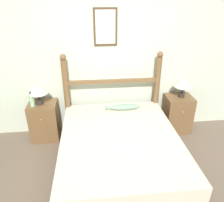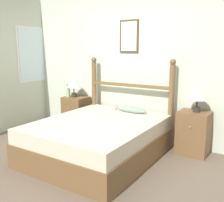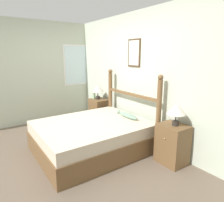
{
  "view_description": "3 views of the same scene",
  "coord_description": "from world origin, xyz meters",
  "px_view_note": "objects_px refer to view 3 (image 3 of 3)",
  "views": [
    {
      "loc": [
        -0.26,
        -1.69,
        2.2
      ],
      "look_at": [
        0.04,
        1.1,
        0.82
      ],
      "focal_mm": 35.0,
      "sensor_mm": 36.0,
      "label": 1
    },
    {
      "loc": [
        2.2,
        -2.3,
        1.55
      ],
      "look_at": [
        0.12,
        0.96,
        0.78
      ],
      "focal_mm": 42.0,
      "sensor_mm": 36.0,
      "label": 2
    },
    {
      "loc": [
        3.09,
        -1.02,
        1.74
      ],
      "look_at": [
        0.1,
        1.08,
        0.87
      ],
      "focal_mm": 32.0,
      "sensor_mm": 36.0,
      "label": 3
    }
  ],
  "objects_px": {
    "bottle": "(94,94)",
    "fish_pillow": "(128,115)",
    "nightstand_right": "(172,144)",
    "table_lamp_right": "(176,109)",
    "nightstand_left": "(99,112)",
    "bed": "(92,136)",
    "table_lamp_left": "(98,89)"
  },
  "relations": [
    {
      "from": "bed",
      "to": "bottle",
      "type": "xyz_separation_m",
      "value": [
        -1.25,
        0.77,
        0.49
      ]
    },
    {
      "from": "nightstand_right",
      "to": "fish_pillow",
      "type": "relative_size",
      "value": 1.15
    },
    {
      "from": "bed",
      "to": "fish_pillow",
      "type": "distance_m",
      "value": 0.79
    },
    {
      "from": "bed",
      "to": "fish_pillow",
      "type": "height_order",
      "value": "fish_pillow"
    },
    {
      "from": "nightstand_left",
      "to": "bottle",
      "type": "height_order",
      "value": "bottle"
    },
    {
      "from": "nightstand_right",
      "to": "table_lamp_right",
      "type": "xyz_separation_m",
      "value": [
        0.02,
        0.01,
        0.58
      ]
    },
    {
      "from": "table_lamp_right",
      "to": "fish_pillow",
      "type": "bearing_deg",
      "value": -172.0
    },
    {
      "from": "nightstand_right",
      "to": "table_lamp_right",
      "type": "relative_size",
      "value": 1.8
    },
    {
      "from": "bed",
      "to": "table_lamp_right",
      "type": "xyz_separation_m",
      "value": [
        1.15,
        0.85,
        0.64
      ]
    },
    {
      "from": "nightstand_left",
      "to": "table_lamp_right",
      "type": "height_order",
      "value": "table_lamp_right"
    },
    {
      "from": "bed",
      "to": "bottle",
      "type": "relative_size",
      "value": 7.93
    },
    {
      "from": "nightstand_left",
      "to": "table_lamp_left",
      "type": "bearing_deg",
      "value": -143.53
    },
    {
      "from": "bed",
      "to": "table_lamp_left",
      "type": "distance_m",
      "value": 1.56
    },
    {
      "from": "bottle",
      "to": "bed",
      "type": "bearing_deg",
      "value": -31.61
    },
    {
      "from": "bed",
      "to": "bottle",
      "type": "height_order",
      "value": "bottle"
    },
    {
      "from": "nightstand_left",
      "to": "table_lamp_right",
      "type": "distance_m",
      "value": 2.36
    },
    {
      "from": "bottle",
      "to": "table_lamp_right",
      "type": "bearing_deg",
      "value": 1.83
    },
    {
      "from": "bed",
      "to": "nightstand_right",
      "type": "distance_m",
      "value": 1.41
    },
    {
      "from": "bottle",
      "to": "fish_pillow",
      "type": "relative_size",
      "value": 0.43
    },
    {
      "from": "table_lamp_right",
      "to": "fish_pillow",
      "type": "height_order",
      "value": "table_lamp_right"
    },
    {
      "from": "bed",
      "to": "table_lamp_right",
      "type": "distance_m",
      "value": 1.57
    },
    {
      "from": "bottle",
      "to": "fish_pillow",
      "type": "height_order",
      "value": "bottle"
    },
    {
      "from": "table_lamp_right",
      "to": "table_lamp_left",
      "type": "bearing_deg",
      "value": -179.41
    },
    {
      "from": "bed",
      "to": "fish_pillow",
      "type": "bearing_deg",
      "value": 77.85
    },
    {
      "from": "bed",
      "to": "table_lamp_right",
      "type": "bearing_deg",
      "value": 36.34
    },
    {
      "from": "nightstand_right",
      "to": "fish_pillow",
      "type": "xyz_separation_m",
      "value": [
        -0.98,
        -0.13,
        0.26
      ]
    },
    {
      "from": "table_lamp_left",
      "to": "bottle",
      "type": "distance_m",
      "value": 0.19
    },
    {
      "from": "bed",
      "to": "table_lamp_right",
      "type": "height_order",
      "value": "table_lamp_right"
    },
    {
      "from": "nightstand_left",
      "to": "table_lamp_left",
      "type": "distance_m",
      "value": 0.58
    },
    {
      "from": "nightstand_right",
      "to": "table_lamp_left",
      "type": "height_order",
      "value": "table_lamp_left"
    },
    {
      "from": "bed",
      "to": "bottle",
      "type": "bearing_deg",
      "value": 148.39
    },
    {
      "from": "bed",
      "to": "table_lamp_right",
      "type": "relative_size",
      "value": 5.36
    }
  ]
}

